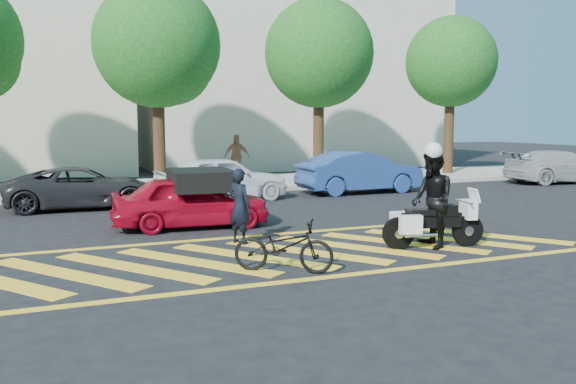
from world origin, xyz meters
name	(u,v)px	position (x,y,z in m)	size (l,w,h in m)	color
ground	(282,254)	(0.00, 0.00, 0.00)	(90.00, 90.00, 0.00)	black
sidewalk	(160,187)	(0.00, 12.00, 0.07)	(60.00, 5.00, 0.15)	#9E998E
crosswalk	(280,254)	(-0.04, 0.00, 0.00)	(12.33, 4.00, 0.01)	yellow
building_right	(289,66)	(9.00, 21.00, 5.50)	(16.00, 8.00, 11.00)	beige
tree_center	(160,49)	(0.13, 12.06, 5.10)	(4.60, 4.60, 7.56)	black
tree_right	(321,58)	(6.63, 12.06, 5.05)	(4.40, 4.40, 7.41)	black
tree_far_right	(452,66)	(13.13, 12.06, 4.94)	(4.00, 4.00, 7.10)	black
officer_bike	(240,206)	(-0.43, 1.25, 0.78)	(0.57, 0.37, 1.56)	black
bicycle	(284,246)	(-0.50, -1.30, 0.45)	(0.59, 1.70, 0.89)	black
police_motorcycle	(432,222)	(3.00, -0.61, 0.51)	(2.12, 0.84, 0.94)	black
officer_moto	(432,199)	(2.99, -0.61, 0.98)	(0.95, 0.74, 1.95)	black
red_convertible	(191,201)	(-0.92, 3.50, 0.63)	(1.49, 3.69, 1.26)	#A3071D
parked_mid_left	(83,188)	(-3.03, 7.80, 0.60)	(1.99, 4.32, 1.20)	black
parked_mid_right	(222,178)	(1.12, 7.80, 0.71)	(1.69, 4.19, 1.43)	white
parked_right	(360,172)	(6.20, 7.97, 0.73)	(1.54, 4.41, 1.45)	navy
parked_far_right	(560,167)	(15.30, 7.80, 0.66)	(1.85, 4.55, 1.32)	#999CA0
pedestrian_right	(237,156)	(3.43, 13.35, 1.04)	(1.05, 0.44, 1.79)	#986045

